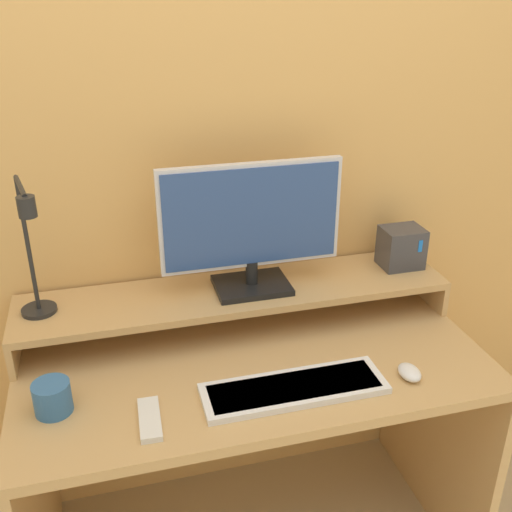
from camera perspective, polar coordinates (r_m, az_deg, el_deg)
wall_back at (r=1.81m, az=-3.37°, el=10.55°), size 6.00×0.05×2.50m
desk at (r=1.83m, az=-0.32°, el=-14.94°), size 1.29×0.66×0.73m
monitor_shelf at (r=1.81m, az=-1.91°, el=-3.66°), size 1.29×0.27×0.12m
monitor at (r=1.72m, az=-0.44°, el=2.94°), size 0.53×0.17×0.39m
desk_lamp at (r=1.65m, az=-20.57°, el=-0.13°), size 0.10×0.23×0.40m
router_dock at (r=1.97m, az=13.67°, el=0.81°), size 0.13×0.11×0.13m
keyboard at (r=1.57m, az=3.66°, el=-12.46°), size 0.48×0.15×0.02m
mouse at (r=1.67m, az=14.41°, el=-10.68°), size 0.05×0.08×0.03m
remote_control at (r=1.50m, az=-10.09°, el=-15.06°), size 0.06×0.15×0.02m
mug at (r=1.57m, az=-18.82°, el=-12.65°), size 0.09×0.09×0.08m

